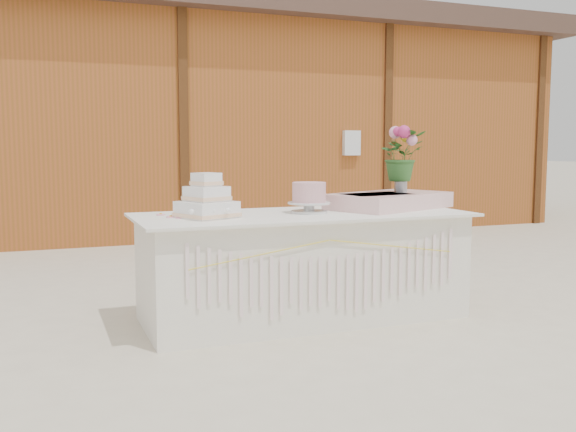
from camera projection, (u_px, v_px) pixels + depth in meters
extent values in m
plane|color=beige|center=(303.00, 318.00, 4.70)|extent=(80.00, 80.00, 0.00)
cube|color=#95471F|center=(157.00, 131.00, 10.10)|extent=(12.00, 4.00, 3.00)
cube|color=#442F26|center=(154.00, 23.00, 9.92)|extent=(12.60, 4.60, 0.30)
cube|color=silver|center=(303.00, 267.00, 4.66)|extent=(2.28, 0.88, 0.75)
cube|color=silver|center=(303.00, 215.00, 4.62)|extent=(2.40, 1.00, 0.02)
cube|color=white|center=(207.00, 210.00, 4.33)|extent=(0.43, 0.43, 0.11)
cube|color=beige|center=(207.00, 214.00, 4.33)|extent=(0.44, 0.44, 0.03)
cube|color=white|center=(207.00, 194.00, 4.32)|extent=(0.31, 0.31, 0.10)
cube|color=beige|center=(207.00, 198.00, 4.32)|extent=(0.32, 0.32, 0.03)
cube|color=white|center=(206.00, 180.00, 4.31)|extent=(0.20, 0.20, 0.09)
cube|color=beige|center=(206.00, 183.00, 4.31)|extent=(0.22, 0.22, 0.03)
cylinder|color=silver|center=(309.00, 212.00, 4.64)|extent=(0.26, 0.26, 0.02)
cylinder|color=silver|center=(309.00, 207.00, 4.64)|extent=(0.08, 0.08, 0.05)
cylinder|color=silver|center=(309.00, 203.00, 4.64)|extent=(0.31, 0.31, 0.01)
cylinder|color=#E3A3A5|center=(309.00, 192.00, 4.63)|extent=(0.24, 0.24, 0.14)
cube|color=beige|center=(389.00, 201.00, 4.98)|extent=(1.09, 0.87, 0.12)
cylinder|color=#A7A7AB|center=(401.00, 184.00, 5.04)|extent=(0.10, 0.10, 0.14)
imported|color=#2E6127|center=(401.00, 150.00, 5.01)|extent=(0.39, 0.34, 0.40)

